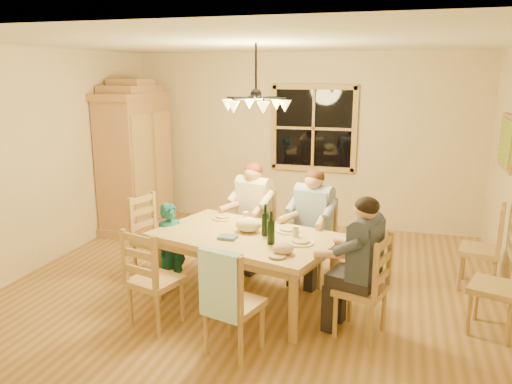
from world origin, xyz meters
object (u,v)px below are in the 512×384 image
(adult_woman, at_px, (253,202))
(adult_plaid_man, at_px, (313,212))
(chandelier, at_px, (256,103))
(wine_bottle_a, at_px, (265,220))
(chair_far_left, at_px, (253,244))
(wine_bottle_b, at_px, (271,228))
(chair_near_left, at_px, (156,295))
(chair_spare_front, at_px, (493,303))
(chair_far_right, at_px, (312,256))
(chair_spare_back, at_px, (478,263))
(dining_table, at_px, (245,243))
(adult_slate_man, at_px, (363,250))
(armoire, at_px, (136,161))
(chair_end_right, at_px, (360,304))
(chair_near_right, at_px, (234,320))
(chair_end_left, at_px, (156,252))
(child, at_px, (171,247))

(adult_woman, bearing_deg, adult_plaid_man, 180.00)
(chandelier, height_order, wine_bottle_a, chandelier)
(chair_far_left, bearing_deg, chandelier, 126.49)
(wine_bottle_b, bearing_deg, wine_bottle_a, 117.96)
(wine_bottle_b, bearing_deg, chair_near_left, -153.84)
(chair_spare_front, bearing_deg, wine_bottle_b, 114.37)
(chair_far_right, distance_m, chair_near_left, 1.93)
(wine_bottle_b, distance_m, chair_spare_back, 2.53)
(adult_plaid_man, bearing_deg, dining_table, 67.62)
(chandelier, relative_size, adult_woman, 0.88)
(adult_slate_man, bearing_deg, chair_far_right, 46.64)
(chair_spare_front, bearing_deg, armoire, 84.64)
(armoire, distance_m, wine_bottle_a, 3.37)
(chair_end_right, xyz_separation_m, adult_slate_man, (-0.00, 0.00, 0.54))
(adult_plaid_man, height_order, chair_spare_back, adult_plaid_man)
(chair_near_right, bearing_deg, chair_far_left, 117.90)
(chair_far_right, height_order, adult_slate_man, adult_slate_man)
(chandelier, height_order, wine_bottle_b, chandelier)
(chair_end_right, distance_m, adult_woman, 2.02)
(chair_far_left, bearing_deg, dining_table, 117.90)
(dining_table, xyz_separation_m, chair_spare_back, (2.42, 1.08, -0.36))
(chair_far_left, xyz_separation_m, chair_near_left, (-0.47, -1.68, 0.00))
(armoire, xyz_separation_m, chair_end_right, (3.68, -2.44, -0.75))
(chandelier, height_order, chair_end_left, chandelier)
(armoire, relative_size, chair_end_right, 2.32)
(chair_near_left, distance_m, chair_end_left, 1.20)
(wine_bottle_a, xyz_separation_m, child, (-1.10, 0.04, -0.42))
(chair_far_left, relative_size, chair_near_left, 1.00)
(dining_table, height_order, chair_end_right, chair_end_right)
(chair_near_left, distance_m, child, 0.83)
(chair_end_right, relative_size, adult_slate_man, 1.13)
(adult_plaid_man, bearing_deg, chair_end_left, 27.98)
(chair_far_left, bearing_deg, chair_spare_front, 176.39)
(adult_slate_man, distance_m, wine_bottle_a, 1.09)
(chair_far_right, relative_size, chair_near_left, 1.00)
(chair_near_right, height_order, chair_spare_front, same)
(dining_table, height_order, child, child)
(adult_plaid_man, distance_m, chair_spare_front, 2.04)
(chair_near_right, distance_m, adult_slate_man, 1.31)
(chair_far_left, height_order, chair_end_left, same)
(adult_slate_man, bearing_deg, adult_woman, 63.43)
(adult_woman, height_order, chair_spare_front, adult_woman)
(chair_far_right, distance_m, wine_bottle_a, 1.02)
(wine_bottle_a, bearing_deg, wine_bottle_b, -62.04)
(chair_near_right, height_order, child, child)
(chandelier, xyz_separation_m, armoire, (-2.42, 1.60, -1.02))
(chair_end_right, height_order, wine_bottle_b, wine_bottle_b)
(armoire, distance_m, chair_near_left, 3.40)
(dining_table, distance_m, chair_far_right, 1.01)
(armoire, height_order, adult_slate_man, armoire)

